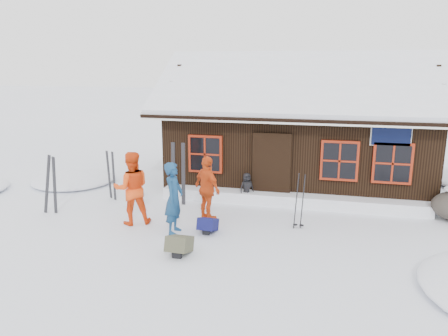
{
  "coord_description": "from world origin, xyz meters",
  "views": [
    {
      "loc": [
        2.49,
        -9.88,
        4.01
      ],
      "look_at": [
        -0.18,
        1.03,
        1.3
      ],
      "focal_mm": 35.0,
      "sensor_mm": 36.0,
      "label": 1
    }
  ],
  "objects": [
    {
      "name": "snow_drift",
      "position": [
        1.5,
        2.25,
        0.17
      ],
      "size": [
        7.6,
        0.6,
        0.35
      ],
      "primitive_type": "cube",
      "color": "white",
      "rests_on": "ground"
    },
    {
      "name": "snow_mounds",
      "position": [
        1.65,
        1.86,
        0.0
      ],
      "size": [
        20.6,
        13.2,
        0.48
      ],
      "color": "white",
      "rests_on": "ground"
    },
    {
      "name": "skier_orange_left",
      "position": [
        -2.28,
        -0.17,
        0.94
      ],
      "size": [
        1.14,
        1.06,
        1.87
      ],
      "primitive_type": "imported",
      "rotation": [
        0.0,
        0.0,
        3.64
      ],
      "color": "#EE4410",
      "rests_on": "ground"
    },
    {
      "name": "ski_pair_mid",
      "position": [
        -3.8,
        1.6,
        0.71
      ],
      "size": [
        0.35,
        0.2,
        1.52
      ],
      "rotation": [
        0.0,
        0.0,
        -0.49
      ],
      "color": "black",
      "rests_on": "ground"
    },
    {
      "name": "ground",
      "position": [
        0.0,
        0.0,
        0.0
      ],
      "size": [
        120.0,
        120.0,
        0.0
      ],
      "primitive_type": "plane",
      "color": "white",
      "rests_on": "ground"
    },
    {
      "name": "skier_crouched",
      "position": [
        0.22,
        2.2,
        0.45
      ],
      "size": [
        0.52,
        0.49,
        0.9
      ],
      "primitive_type": "imported",
      "rotation": [
        0.0,
        0.0,
        0.64
      ],
      "color": "black",
      "rests_on": "ground"
    },
    {
      "name": "backpack_blue",
      "position": [
        -0.25,
        -0.34,
        0.14
      ],
      "size": [
        0.42,
        0.55,
        0.29
      ],
      "primitive_type": "cube",
      "rotation": [
        0.0,
        0.0,
        -0.04
      ],
      "color": "#101247",
      "rests_on": "ground"
    },
    {
      "name": "mountain_hut",
      "position": [
        1.5,
        4.98,
        1.58
      ],
      "size": [
        8.9,
        6.09,
        4.42
      ],
      "color": "black",
      "rests_on": "ground"
    },
    {
      "name": "ski_poles",
      "position": [
        1.86,
        0.49,
        0.68
      ],
      "size": [
        0.26,
        0.13,
        1.44
      ],
      "color": "black",
      "rests_on": "ground"
    },
    {
      "name": "ski_pair_right",
      "position": [
        -1.66,
        1.57,
        0.89
      ],
      "size": [
        0.45,
        0.05,
        1.88
      ],
      "rotation": [
        0.0,
        0.0,
        -0.0
      ],
      "color": "black",
      "rests_on": "ground"
    },
    {
      "name": "skier_orange_right",
      "position": [
        -0.49,
        0.51,
        0.85
      ],
      "size": [
        1.04,
        0.96,
        1.71
      ],
      "primitive_type": "imported",
      "rotation": [
        0.0,
        0.0,
        2.45
      ],
      "color": "#D54715",
      "rests_on": "ground"
    },
    {
      "name": "backpack_olive",
      "position": [
        -0.5,
        -1.68,
        0.16
      ],
      "size": [
        0.47,
        0.61,
        0.33
      ],
      "primitive_type": "cube",
      "rotation": [
        0.0,
        0.0,
        -0.02
      ],
      "color": "#454531",
      "rests_on": "ground"
    },
    {
      "name": "ski_pair_left",
      "position": [
        -4.74,
        0.0,
        0.79
      ],
      "size": [
        0.59,
        0.22,
        1.68
      ],
      "rotation": [
        0.0,
        0.0,
        -0.24
      ],
      "color": "black",
      "rests_on": "ground"
    },
    {
      "name": "skier_teal",
      "position": [
        -1.04,
        -0.51,
        0.87
      ],
      "size": [
        0.43,
        0.65,
        1.75
      ],
      "primitive_type": "imported",
      "rotation": [
        0.0,
        0.0,
        1.59
      ],
      "color": "navy",
      "rests_on": "ground"
    }
  ]
}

